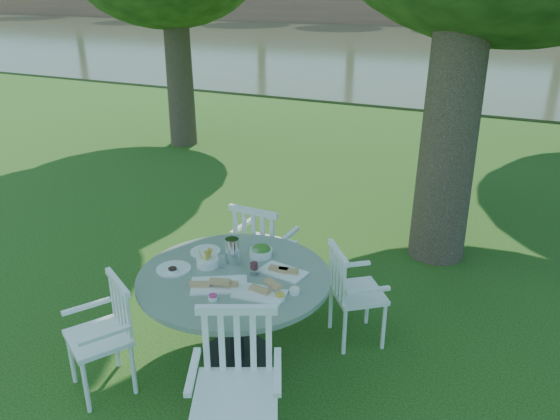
% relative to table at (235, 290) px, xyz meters
% --- Properties ---
extents(ground, '(140.00, 140.00, 0.00)m').
position_rel_table_xyz_m(ground, '(-0.13, 0.91, -0.62)').
color(ground, '#15390C').
rests_on(ground, ground).
extents(table, '(1.47, 1.47, 0.76)m').
position_rel_table_xyz_m(table, '(0.00, 0.00, 0.00)').
color(table, black).
rests_on(table, ground).
extents(chair_ne, '(0.58, 0.59, 0.85)m').
position_rel_table_xyz_m(chair_ne, '(0.72, 0.61, -0.12)').
color(chair_ne, white).
rests_on(chair_ne, ground).
extents(chair_nw, '(0.50, 0.47, 0.96)m').
position_rel_table_xyz_m(chair_nw, '(-0.24, 0.90, -0.06)').
color(chair_nw, white).
rests_on(chair_nw, ground).
extents(chair_sw, '(0.58, 0.57, 0.86)m').
position_rel_table_xyz_m(chair_sw, '(-0.68, -0.66, -0.12)').
color(chair_sw, white).
rests_on(chair_sw, ground).
extents(chair_se, '(0.65, 0.64, 0.99)m').
position_rel_table_xyz_m(chair_se, '(0.47, -0.80, -0.04)').
color(chair_se, white).
rests_on(chair_se, ground).
extents(tableware, '(1.16, 0.86, 0.21)m').
position_rel_table_xyz_m(tableware, '(-0.04, 0.07, 0.18)').
color(tableware, white).
rests_on(tableware, table).
extents(river, '(100.00, 28.00, 0.12)m').
position_rel_table_xyz_m(river, '(-0.13, 23.91, -0.62)').
color(river, '#353D24').
rests_on(river, ground).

